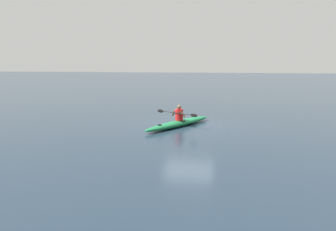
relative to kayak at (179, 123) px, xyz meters
The scene contains 3 objects.
ground_plane 0.75m from the kayak, 124.49° to the right, with size 160.00×160.00×0.00m, color #1E2D3D.
kayak is the anchor object (origin of this frame).
kayaker 0.47m from the kayak, 60.15° to the left, with size 2.15×1.26×0.75m.
Camera 1 is at (-1.89, 15.76, 3.10)m, focal length 34.18 mm.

